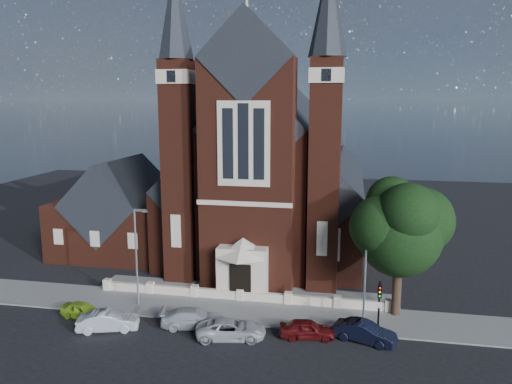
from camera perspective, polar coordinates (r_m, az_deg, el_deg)
ground at (r=50.49m, az=0.36°, el=-8.64°), size 120.00×120.00×0.00m
pavement_strip at (r=40.93m, az=-2.41°, el=-13.39°), size 60.00×5.00×0.12m
forecourt_paving at (r=44.52m, az=-1.20°, el=-11.34°), size 26.00×3.00×0.14m
forecourt_wall at (r=42.72m, az=-1.78°, el=-12.32°), size 24.00×0.40×0.90m
church at (r=56.14m, az=1.86°, el=1.93°), size 20.01×34.90×29.20m
parish_hall at (r=57.08m, az=-15.07°, el=-2.56°), size 12.00×12.20×10.24m
street_tree at (r=38.99m, az=16.31°, el=-4.20°), size 6.40×6.60×10.70m
street_lamp_left at (r=41.33m, az=-13.43°, el=-6.63°), size 1.16×0.22×8.09m
street_lamp_right at (r=37.85m, az=12.54°, el=-8.20°), size 1.16×0.22×8.09m
traffic_signal at (r=37.12m, az=13.91°, el=-11.96°), size 0.28×0.42×4.00m
car_lime_van at (r=41.58m, az=-19.18°, el=-12.67°), size 3.86×2.20×1.24m
car_silver_a at (r=38.99m, az=-16.56°, el=-13.95°), size 4.63×2.80×1.44m
car_silver_b at (r=38.24m, az=-7.18°, el=-14.12°), size 5.09×2.88×1.39m
car_white_suv at (r=36.43m, az=-2.87°, el=-15.38°), size 5.25×3.16×1.36m
car_dark_red at (r=36.60m, az=5.88°, el=-15.31°), size 4.10×2.08×1.34m
car_navy at (r=36.69m, az=12.31°, el=-15.38°), size 4.56×2.73×1.42m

